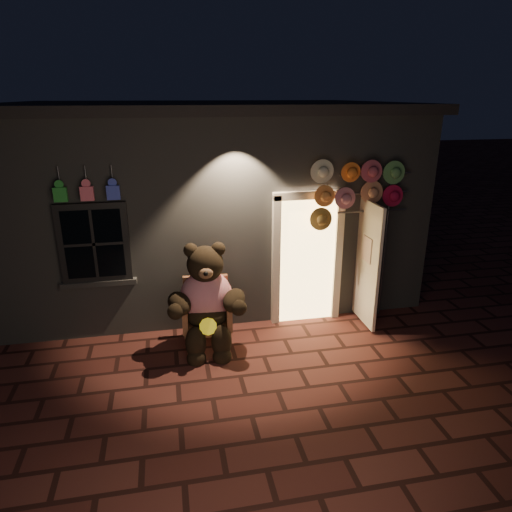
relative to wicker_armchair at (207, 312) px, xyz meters
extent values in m
plane|color=#582922|center=(0.34, -0.97, -0.51)|extent=(60.00, 60.00, 0.00)
cube|color=slate|center=(0.34, 3.03, 1.14)|extent=(7.00, 5.00, 3.30)
cube|color=black|center=(0.34, 3.03, 2.87)|extent=(7.30, 5.30, 0.16)
cube|color=black|center=(-1.56, 0.49, 1.04)|extent=(1.00, 0.10, 1.20)
cube|color=black|center=(-1.56, 0.46, 1.04)|extent=(0.82, 0.06, 1.02)
cube|color=slate|center=(-1.56, 0.49, 0.41)|extent=(1.10, 0.14, 0.08)
cube|color=#FFCC72|center=(1.69, 0.51, 0.54)|extent=(0.92, 0.10, 2.10)
cube|color=beige|center=(1.17, 0.47, 0.54)|extent=(0.12, 0.12, 2.20)
cube|color=beige|center=(2.21, 0.47, 0.54)|extent=(0.12, 0.12, 2.20)
cube|color=beige|center=(1.69, 0.47, 1.62)|extent=(1.16, 0.12, 0.12)
cube|color=beige|center=(2.59, 0.13, 0.54)|extent=(0.05, 0.80, 2.00)
cube|color=green|center=(-1.91, 0.41, 1.79)|extent=(0.18, 0.07, 0.20)
cylinder|color=#59595E|center=(-1.91, 0.47, 2.04)|extent=(0.02, 0.02, 0.25)
cube|color=#F26378|center=(-1.56, 0.41, 1.79)|extent=(0.18, 0.07, 0.20)
cylinder|color=#59595E|center=(-1.56, 0.47, 2.04)|extent=(0.02, 0.02, 0.25)
cube|color=#3748C3|center=(-1.21, 0.41, 1.79)|extent=(0.18, 0.07, 0.20)
cylinder|color=#59595E|center=(-1.21, 0.47, 2.04)|extent=(0.02, 0.02, 0.25)
cube|color=#9B603C|center=(-0.01, -0.08, -0.16)|extent=(0.71, 0.66, 0.10)
cube|color=#9B603C|center=(0.01, 0.20, 0.18)|extent=(0.67, 0.12, 0.67)
cube|color=#9B603C|center=(-0.32, -0.08, 0.03)|extent=(0.11, 0.58, 0.38)
cube|color=#9B603C|center=(0.31, -0.12, 0.03)|extent=(0.11, 0.58, 0.38)
cylinder|color=#9B603C|center=(-0.31, -0.33, -0.36)|extent=(0.05, 0.05, 0.31)
cylinder|color=#9B603C|center=(0.27, -0.37, -0.36)|extent=(0.05, 0.05, 0.31)
cylinder|color=#9B603C|center=(-0.28, 0.20, -0.36)|extent=(0.05, 0.05, 0.31)
cylinder|color=#9B603C|center=(0.30, 0.17, -0.36)|extent=(0.05, 0.05, 0.31)
ellipsoid|color=red|center=(0.00, -0.02, 0.27)|extent=(0.81, 0.67, 0.82)
ellipsoid|color=black|center=(0.00, -0.11, 0.03)|extent=(0.67, 0.58, 0.38)
sphere|color=black|center=(0.00, -0.07, 0.80)|extent=(0.56, 0.56, 0.53)
sphere|color=black|center=(-0.19, -0.03, 1.01)|extent=(0.21, 0.21, 0.21)
sphere|color=black|center=(0.19, -0.05, 1.01)|extent=(0.21, 0.21, 0.21)
ellipsoid|color=brown|center=(-0.02, -0.31, 0.76)|extent=(0.21, 0.16, 0.16)
ellipsoid|color=black|center=(-0.40, -0.24, 0.30)|extent=(0.44, 0.60, 0.30)
ellipsoid|color=black|center=(0.37, -0.29, 0.30)|extent=(0.49, 0.61, 0.30)
ellipsoid|color=black|center=(-0.21, -0.44, -0.25)|extent=(0.30, 0.30, 0.50)
ellipsoid|color=black|center=(0.16, -0.46, -0.25)|extent=(0.30, 0.30, 0.50)
sphere|color=black|center=(-0.21, -0.51, -0.45)|extent=(0.27, 0.27, 0.27)
sphere|color=black|center=(0.15, -0.53, -0.45)|extent=(0.27, 0.27, 0.27)
cylinder|color=yellow|center=(-0.02, -0.45, 0.00)|extent=(0.26, 0.12, 0.24)
cylinder|color=#59595E|center=(3.01, 0.41, 0.80)|extent=(0.04, 0.04, 2.63)
cylinder|color=#59595E|center=(2.71, 0.39, 1.92)|extent=(1.17, 0.03, 0.03)
cylinder|color=#59595E|center=(2.71, 0.39, 1.63)|extent=(1.17, 0.03, 0.03)
cylinder|color=#59595E|center=(2.71, 0.39, 1.34)|extent=(1.17, 0.03, 0.03)
cylinder|color=beige|center=(1.84, 0.33, 1.97)|extent=(0.33, 0.11, 0.33)
cylinder|color=orange|center=(2.23, 0.30, 1.97)|extent=(0.33, 0.11, 0.33)
cylinder|color=#BB4A5C|center=(2.62, 0.27, 1.97)|extent=(0.33, 0.11, 0.33)
cylinder|color=#5B9E57|center=(3.01, 0.33, 1.97)|extent=(0.33, 0.11, 0.33)
cylinder|color=#FF9746|center=(1.84, 0.30, 1.63)|extent=(0.33, 0.11, 0.33)
cylinder|color=#C77382|center=(2.23, 0.27, 1.63)|extent=(0.33, 0.11, 0.33)
cylinder|color=tan|center=(2.62, 0.33, 1.63)|extent=(0.33, 0.11, 0.33)
cylinder|color=#B51039|center=(3.01, 0.30, 1.63)|extent=(0.33, 0.11, 0.33)
cylinder|color=#A47B33|center=(1.84, 0.27, 1.29)|extent=(0.33, 0.11, 0.33)
camera|label=1|loc=(-0.48, -6.18, 3.09)|focal=32.00mm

